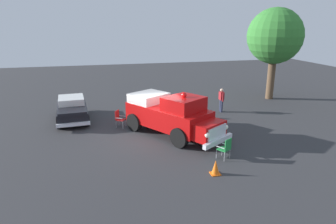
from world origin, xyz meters
name	(u,v)px	position (x,y,z in m)	size (l,w,h in m)	color
ground_plane	(156,135)	(0.00, 0.00, 0.00)	(60.00, 60.00, 0.00)	#333335
vintage_fire_truck	(171,114)	(-0.82, 0.19, 1.20)	(5.03, 6.18, 2.59)	black
classic_hot_rod	(72,109)	(4.70, -3.86, 0.75)	(2.21, 4.49, 1.46)	black
lawn_chair_near_truck	(174,109)	(-1.81, -2.91, 0.59)	(0.65, 0.65, 1.02)	#B7BABF
lawn_chair_by_car	(226,147)	(-2.48, 3.85, 0.59)	(0.68, 0.68, 1.02)	#B7BABF
lawn_chair_spare	(119,117)	(1.89, -1.86, 0.59)	(0.68, 0.68, 1.02)	#B7BABF
spectator_seated	(174,108)	(-1.75, -2.79, 0.70)	(0.56, 0.64, 1.29)	#383842
spectator_standing	(221,98)	(-5.36, -3.34, 0.96)	(0.26, 0.64, 1.68)	#2D334C
oak_tree_left	(275,37)	(-10.79, -5.96, 4.99)	(4.34, 4.34, 7.21)	brown
traffic_cone	(215,167)	(-1.48, 5.09, 0.31)	(0.40, 0.40, 0.64)	orange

